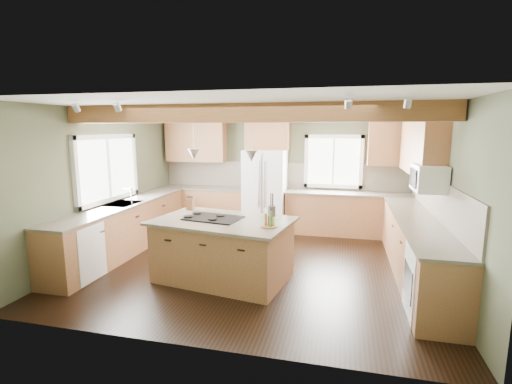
# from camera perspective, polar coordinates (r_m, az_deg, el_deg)

# --- Properties ---
(floor) EXTENTS (5.60, 5.60, 0.00)m
(floor) POSITION_cam_1_polar(r_m,az_deg,el_deg) (6.37, 0.03, -11.02)
(floor) COLOR black
(floor) RESTS_ON ground
(ceiling) EXTENTS (5.60, 5.60, 0.00)m
(ceiling) POSITION_cam_1_polar(r_m,az_deg,el_deg) (5.97, 0.03, 13.02)
(ceiling) COLOR silver
(ceiling) RESTS_ON wall_back
(wall_back) EXTENTS (5.60, 0.00, 5.60)m
(wall_back) POSITION_cam_1_polar(r_m,az_deg,el_deg) (8.47, 3.96, 3.19)
(wall_back) COLOR #495038
(wall_back) RESTS_ON ground
(wall_left) EXTENTS (0.00, 5.00, 5.00)m
(wall_left) POSITION_cam_1_polar(r_m,az_deg,el_deg) (7.21, -22.17, 1.37)
(wall_left) COLOR #495038
(wall_left) RESTS_ON ground
(wall_right) EXTENTS (0.00, 5.00, 5.00)m
(wall_right) POSITION_cam_1_polar(r_m,az_deg,el_deg) (6.04, 26.81, -0.43)
(wall_right) COLOR #495038
(wall_right) RESTS_ON ground
(ceiling_beam) EXTENTS (5.55, 0.26, 0.26)m
(ceiling_beam) POSITION_cam_1_polar(r_m,az_deg,el_deg) (5.28, -1.78, 12.05)
(ceiling_beam) COLOR brown
(ceiling_beam) RESTS_ON ceiling
(soffit_trim) EXTENTS (5.55, 0.20, 0.10)m
(soffit_trim) POSITION_cam_1_polar(r_m,az_deg,el_deg) (8.32, 3.94, 11.64)
(soffit_trim) COLOR brown
(soffit_trim) RESTS_ON ceiling
(backsplash_back) EXTENTS (5.58, 0.03, 0.58)m
(backsplash_back) POSITION_cam_1_polar(r_m,az_deg,el_deg) (8.46, 3.93, 2.58)
(backsplash_back) COLOR brown
(backsplash_back) RESTS_ON wall_back
(backsplash_right) EXTENTS (0.03, 3.70, 0.58)m
(backsplash_right) POSITION_cam_1_polar(r_m,az_deg,el_deg) (6.10, 26.51, -1.17)
(backsplash_right) COLOR brown
(backsplash_right) RESTS_ON wall_right
(base_cab_back_left) EXTENTS (2.02, 0.60, 0.88)m
(base_cab_back_left) POSITION_cam_1_polar(r_m,az_deg,el_deg) (8.79, -8.03, -2.32)
(base_cab_back_left) COLOR brown
(base_cab_back_left) RESTS_ON floor
(counter_back_left) EXTENTS (2.06, 0.64, 0.04)m
(counter_back_left) POSITION_cam_1_polar(r_m,az_deg,el_deg) (8.71, -8.10, 0.65)
(counter_back_left) COLOR #443C32
(counter_back_left) RESTS_ON base_cab_back_left
(base_cab_back_right) EXTENTS (2.62, 0.60, 0.88)m
(base_cab_back_right) POSITION_cam_1_polar(r_m,az_deg,el_deg) (8.20, 13.87, -3.38)
(base_cab_back_right) COLOR brown
(base_cab_back_right) RESTS_ON floor
(counter_back_right) EXTENTS (2.66, 0.64, 0.04)m
(counter_back_right) POSITION_cam_1_polar(r_m,az_deg,el_deg) (8.11, 14.00, -0.21)
(counter_back_right) COLOR #443C32
(counter_back_right) RESTS_ON base_cab_back_right
(base_cab_left) EXTENTS (0.60, 3.70, 0.88)m
(base_cab_left) POSITION_cam_1_polar(r_m,az_deg,el_deg) (7.25, -19.57, -5.37)
(base_cab_left) COLOR brown
(base_cab_left) RESTS_ON floor
(counter_left) EXTENTS (0.64, 3.74, 0.04)m
(counter_left) POSITION_cam_1_polar(r_m,az_deg,el_deg) (7.15, -19.77, -1.80)
(counter_left) COLOR #443C32
(counter_left) RESTS_ON base_cab_left
(base_cab_right) EXTENTS (0.60, 3.70, 0.88)m
(base_cab_right) POSITION_cam_1_polar(r_m,az_deg,el_deg) (6.22, 23.39, -8.06)
(base_cab_right) COLOR brown
(base_cab_right) RESTS_ON floor
(counter_right) EXTENTS (0.64, 3.74, 0.04)m
(counter_right) POSITION_cam_1_polar(r_m,az_deg,el_deg) (6.11, 23.68, -3.94)
(counter_right) COLOR #443C32
(counter_right) RESTS_ON base_cab_right
(upper_cab_back_left) EXTENTS (1.40, 0.35, 0.90)m
(upper_cab_back_left) POSITION_cam_1_polar(r_m,az_deg,el_deg) (8.80, -9.19, 7.58)
(upper_cab_back_left) COLOR brown
(upper_cab_back_left) RESTS_ON wall_back
(upper_cab_over_fridge) EXTENTS (0.96, 0.35, 0.70)m
(upper_cab_over_fridge) POSITION_cam_1_polar(r_m,az_deg,el_deg) (8.30, 1.76, 8.97)
(upper_cab_over_fridge) COLOR brown
(upper_cab_over_fridge) RESTS_ON wall_back
(upper_cab_right) EXTENTS (0.35, 2.20, 0.90)m
(upper_cab_right) POSITION_cam_1_polar(r_m,az_deg,el_deg) (6.82, 24.08, 6.31)
(upper_cab_right) COLOR brown
(upper_cab_right) RESTS_ON wall_right
(upper_cab_back_corner) EXTENTS (0.90, 0.35, 0.90)m
(upper_cab_back_corner) POSITION_cam_1_polar(r_m,az_deg,el_deg) (8.18, 20.02, 6.98)
(upper_cab_back_corner) COLOR brown
(upper_cab_back_corner) RESTS_ON wall_back
(window_left) EXTENTS (0.04, 1.60, 1.05)m
(window_left) POSITION_cam_1_polar(r_m,az_deg,el_deg) (7.21, -21.94, 3.39)
(window_left) COLOR white
(window_left) RESTS_ON wall_left
(window_back) EXTENTS (1.10, 0.04, 1.00)m
(window_back) POSITION_cam_1_polar(r_m,az_deg,el_deg) (8.31, 11.82, 4.62)
(window_back) COLOR white
(window_back) RESTS_ON wall_back
(sink) EXTENTS (0.50, 0.65, 0.03)m
(sink) POSITION_cam_1_polar(r_m,az_deg,el_deg) (7.15, -19.78, -1.76)
(sink) COLOR #262628
(sink) RESTS_ON counter_left
(faucet) EXTENTS (0.02, 0.02, 0.28)m
(faucet) POSITION_cam_1_polar(r_m,az_deg,el_deg) (7.02, -18.61, -0.68)
(faucet) COLOR #B2B2B7
(faucet) RESTS_ON sink
(dishwasher) EXTENTS (0.60, 0.60, 0.84)m
(dishwasher) POSITION_cam_1_polar(r_m,az_deg,el_deg) (6.24, -26.01, -8.29)
(dishwasher) COLOR white
(dishwasher) RESTS_ON floor
(oven) EXTENTS (0.60, 0.72, 0.84)m
(oven) POSITION_cam_1_polar(r_m,az_deg,el_deg) (5.02, 25.81, -12.59)
(oven) COLOR white
(oven) RESTS_ON floor
(microwave) EXTENTS (0.40, 0.70, 0.38)m
(microwave) POSITION_cam_1_polar(r_m,az_deg,el_deg) (5.91, 25.03, 1.96)
(microwave) COLOR white
(microwave) RESTS_ON wall_right
(pendant_left) EXTENTS (0.18, 0.18, 0.16)m
(pendant_left) POSITION_cam_1_polar(r_m,az_deg,el_deg) (5.63, -9.54, 5.76)
(pendant_left) COLOR #B2B2B7
(pendant_left) RESTS_ON ceiling
(pendant_right) EXTENTS (0.18, 0.18, 0.16)m
(pendant_right) POSITION_cam_1_polar(r_m,az_deg,el_deg) (5.19, -0.72, 5.57)
(pendant_right) COLOR #B2B2B7
(pendant_right) RESTS_ON ceiling
(refrigerator) EXTENTS (0.90, 0.74, 1.80)m
(refrigerator) POSITION_cam_1_polar(r_m,az_deg,el_deg) (8.21, 1.42, 0.19)
(refrigerator) COLOR white
(refrigerator) RESTS_ON floor
(island) EXTENTS (2.04, 1.44, 0.88)m
(island) POSITION_cam_1_polar(r_m,az_deg,el_deg) (5.67, -5.08, -8.98)
(island) COLOR brown
(island) RESTS_ON floor
(island_top) EXTENTS (2.18, 1.58, 0.04)m
(island_top) POSITION_cam_1_polar(r_m,az_deg,el_deg) (5.55, -5.15, -4.47)
(island_top) COLOR #443C32
(island_top) RESTS_ON island
(cooktop) EXTENTS (0.89, 0.67, 0.02)m
(cooktop) POSITION_cam_1_polar(r_m,az_deg,el_deg) (5.61, -6.57, -4.01)
(cooktop) COLOR black
(cooktop) RESTS_ON island_top
(knife_block) EXTENTS (0.12, 0.09, 0.19)m
(knife_block) POSITION_cam_1_polar(r_m,az_deg,el_deg) (6.25, -10.07, -1.86)
(knife_block) COLOR brown
(knife_block) RESTS_ON island_top
(utensil_crock) EXTENTS (0.15, 0.15, 0.16)m
(utensil_crock) POSITION_cam_1_polar(r_m,az_deg,el_deg) (5.73, 2.42, -2.94)
(utensil_crock) COLOR #38322D
(utensil_crock) RESTS_ON island_top
(bottle_tray) EXTENTS (0.25, 0.25, 0.21)m
(bottle_tray) POSITION_cam_1_polar(r_m,az_deg,el_deg) (5.10, 1.96, -4.26)
(bottle_tray) COLOR brown
(bottle_tray) RESTS_ON island_top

